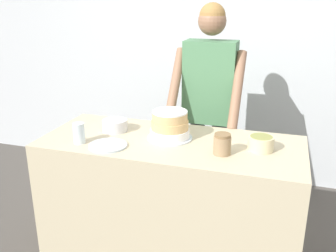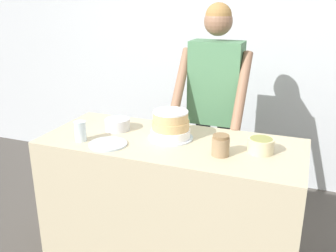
# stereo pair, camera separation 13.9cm
# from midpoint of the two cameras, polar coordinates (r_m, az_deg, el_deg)

# --- Properties ---
(wall_back) EXTENTS (10.00, 0.05, 2.60)m
(wall_back) POSITION_cam_midpoint_polar(r_m,az_deg,el_deg) (3.75, 6.43, 11.30)
(wall_back) COLOR silver
(wall_back) RESTS_ON ground_plane
(counter) EXTENTS (1.67, 0.70, 0.93)m
(counter) POSITION_cam_midpoint_polar(r_m,az_deg,el_deg) (2.60, -1.16, -11.90)
(counter) COLOR #C6B793
(counter) RESTS_ON ground_plane
(person_baker) EXTENTS (0.54, 0.49, 1.77)m
(person_baker) POSITION_cam_midpoint_polar(r_m,az_deg,el_deg) (2.97, 4.98, 4.82)
(person_baker) COLOR #2D2D38
(person_baker) RESTS_ON ground_plane
(cake) EXTENTS (0.29, 0.29, 0.19)m
(cake) POSITION_cam_midpoint_polar(r_m,az_deg,el_deg) (2.40, -1.36, 0.01)
(cake) COLOR silver
(cake) RESTS_ON counter
(frosting_bowl_white) EXTENTS (0.17, 0.17, 0.08)m
(frosting_bowl_white) POSITION_cam_midpoint_polar(r_m,az_deg,el_deg) (2.59, -9.61, 0.17)
(frosting_bowl_white) COLOR silver
(frosting_bowl_white) RESTS_ON counter
(frosting_bowl_olive) EXTENTS (0.15, 0.15, 0.09)m
(frosting_bowl_olive) POSITION_cam_midpoint_polar(r_m,az_deg,el_deg) (2.28, 12.31, -2.53)
(frosting_bowl_olive) COLOR beige
(frosting_bowl_olive) RESTS_ON counter
(drinking_glass) EXTENTS (0.07, 0.07, 0.13)m
(drinking_glass) POSITION_cam_midpoint_polar(r_m,az_deg,el_deg) (2.42, -15.01, -1.09)
(drinking_glass) COLOR silver
(drinking_glass) RESTS_ON counter
(ceramic_plate) EXTENTS (0.24, 0.24, 0.01)m
(ceramic_plate) POSITION_cam_midpoint_polar(r_m,az_deg,el_deg) (2.34, -10.82, -2.95)
(ceramic_plate) COLOR silver
(ceramic_plate) RESTS_ON counter
(stoneware_jar) EXTENTS (0.10, 0.10, 0.13)m
(stoneware_jar) POSITION_cam_midpoint_polar(r_m,az_deg,el_deg) (2.19, 6.47, -2.79)
(stoneware_jar) COLOR #9E7F5B
(stoneware_jar) RESTS_ON counter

